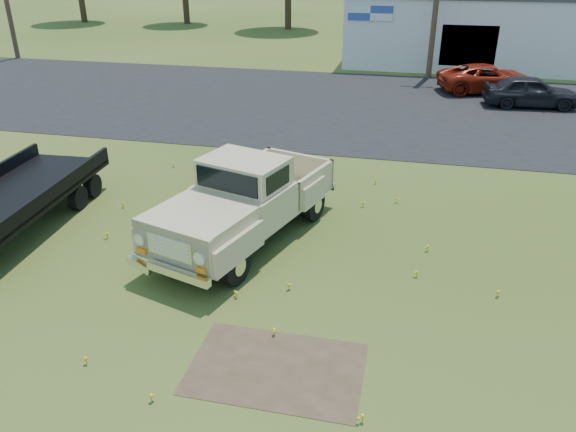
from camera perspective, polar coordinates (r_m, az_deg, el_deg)
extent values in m
plane|color=#374D18|center=(12.80, -4.49, -5.55)|extent=(140.00, 140.00, 0.00)
cube|color=black|center=(26.47, 5.19, 11.20)|extent=(90.00, 14.00, 0.02)
cube|color=#443424|center=(10.12, -1.19, -15.23)|extent=(3.00, 2.00, 0.01)
cube|color=#443424|center=(16.32, -7.63, 1.56)|extent=(2.20, 1.60, 0.01)
cube|color=silver|center=(37.77, 17.58, 17.66)|extent=(14.00, 8.00, 4.00)
cube|color=black|center=(33.92, 17.85, 16.12)|extent=(3.00, 0.10, 2.20)
cube|color=silver|center=(33.64, 8.36, 19.72)|extent=(2.50, 0.08, 0.80)
cylinder|color=#3C2B1B|center=(59.57, -20.22, 19.73)|extent=(0.56, 0.56, 3.60)
cylinder|color=#3C2B1B|center=(55.89, -10.34, 20.31)|extent=(0.56, 0.56, 3.24)
cylinder|color=#3C2B1B|center=(51.39, 0.01, 20.65)|extent=(0.56, 0.56, 3.96)
cylinder|color=#3C2B1B|center=(51.13, 11.99, 20.00)|extent=(0.56, 0.56, 3.78)
cylinder|color=#3C2B1B|center=(50.38, 23.90, 18.18)|extent=(0.56, 0.56, 3.42)
imported|color=maroon|center=(30.23, 19.66, 13.00)|extent=(5.24, 3.44, 1.34)
imported|color=black|center=(28.03, 23.44, 11.51)|extent=(4.17, 1.92, 1.39)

